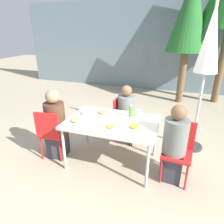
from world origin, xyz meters
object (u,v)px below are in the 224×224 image
at_px(closed_umbrella, 210,45).
at_px(salad_bowl, 87,113).
at_px(person_far, 126,116).
at_px(person_right, 174,146).
at_px(drinking_cup, 138,113).
at_px(tree_behind_left, 190,14).
at_px(person_left, 56,126).
at_px(chair_far, 123,116).
at_px(bottle, 131,111).
at_px(chair_left, 51,131).
at_px(chair_right, 178,146).

xyz_separation_m(closed_umbrella, salad_bowl, (-1.75, -0.79, -1.04)).
bearing_deg(person_far, person_right, 51.11).
relative_size(drinking_cup, tree_behind_left, 0.03).
distance_m(person_left, salad_bowl, 0.57).
bearing_deg(drinking_cup, chair_far, 130.41).
bearing_deg(person_far, chair_far, -121.96).
xyz_separation_m(person_right, person_far, (-0.92, 0.81, -0.01)).
bearing_deg(person_right, chair_far, -35.48).
bearing_deg(salad_bowl, person_right, -7.75).
bearing_deg(salad_bowl, bottle, 12.58).
relative_size(person_left, chair_far, 1.37).
relative_size(chair_far, drinking_cup, 8.15).
height_order(chair_left, closed_umbrella, closed_umbrella).
height_order(closed_umbrella, bottle, closed_umbrella).
distance_m(chair_left, closed_umbrella, 2.84).
xyz_separation_m(person_left, person_right, (1.90, 0.02, -0.02)).
distance_m(chair_left, salad_bowl, 0.66).
bearing_deg(tree_behind_left, closed_umbrella, -83.32).
xyz_separation_m(person_far, drinking_cup, (0.31, -0.40, 0.26)).
distance_m(chair_far, tree_behind_left, 3.50).
bearing_deg(person_far, bottle, 26.43).
height_order(chair_left, person_far, person_far).
bearing_deg(person_left, drinking_cup, 11.66).
relative_size(chair_far, bottle, 4.30).
bearing_deg(chair_far, chair_right, 55.72).
bearing_deg(chair_left, chair_far, 39.09).
height_order(chair_left, person_right, person_right).
height_order(chair_right, closed_umbrella, closed_umbrella).
distance_m(person_left, person_right, 1.90).
relative_size(closed_umbrella, drinking_cup, 22.90).
xyz_separation_m(chair_left, person_right, (1.94, 0.11, 0.04)).
distance_m(person_left, drinking_cup, 1.38).
height_order(person_left, chair_right, person_left).
relative_size(chair_right, bottle, 4.30).
relative_size(chair_right, tree_behind_left, 0.25).
bearing_deg(closed_umbrella, chair_left, -154.31).
distance_m(person_right, person_far, 1.22).
bearing_deg(bottle, person_left, -162.56).
bearing_deg(chair_left, drinking_cup, 14.41).
bearing_deg(chair_far, person_right, 51.60).
bearing_deg(person_far, tree_behind_left, 163.94).
height_order(chair_left, person_left, person_left).
relative_size(salad_bowl, tree_behind_left, 0.05).
bearing_deg(drinking_cup, salad_bowl, -165.22).
xyz_separation_m(bottle, tree_behind_left, (0.74, 3.26, 1.58)).
bearing_deg(chair_left, person_far, 35.20).
relative_size(closed_umbrella, tree_behind_left, 0.71).
bearing_deg(bottle, chair_left, -159.52).
distance_m(person_far, drinking_cup, 0.57).
height_order(chair_left, tree_behind_left, tree_behind_left).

